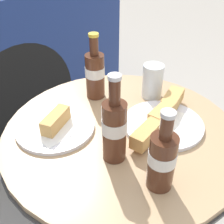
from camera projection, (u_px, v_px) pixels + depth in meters
The scene contains 7 objects.
bistro_table at pixel (120, 160), 0.95m from camera, with size 0.74×0.74×0.70m.
cola_bottle_left at pixel (95, 73), 0.98m from camera, with size 0.07×0.07×0.23m.
cola_bottle_right at pixel (114, 128), 0.72m from camera, with size 0.07×0.07×0.25m.
cola_bottle_center at pixel (162, 159), 0.64m from camera, with size 0.07×0.07×0.22m.
drinking_glass at pixel (152, 82), 1.00m from camera, with size 0.07×0.07×0.12m.
lunch_plate_near at pixel (55, 126), 0.86m from camera, with size 0.24×0.24×0.06m.
lunch_plate_far at pixel (162, 120), 0.88m from camera, with size 0.32×0.25×0.06m.
Camera 1 is at (-0.55, -0.41, 1.25)m, focal length 45.00 mm.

